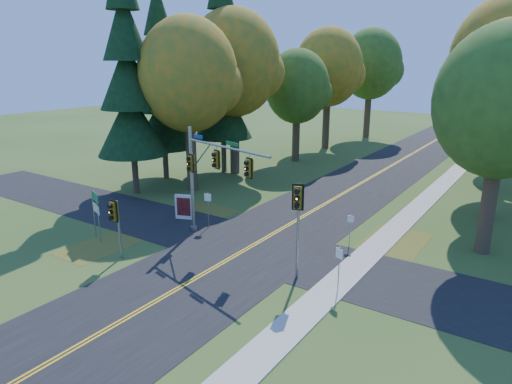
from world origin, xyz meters
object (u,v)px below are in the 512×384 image
Objects in this scene: info_kiosk at (184,207)px; route_sign_cluster at (96,206)px; traffic_mast at (208,171)px; east_signal_pole at (298,208)px.

route_sign_cluster is at bearing -128.82° from info_kiosk.
traffic_mast reaches higher than east_signal_pole.
east_signal_pole reaches higher than info_kiosk.
east_signal_pole is 11.85m from info_kiosk.
route_sign_cluster is at bearing -130.39° from traffic_mast.
traffic_mast reaches higher than route_sign_cluster.
route_sign_cluster is at bearing 170.73° from east_signal_pole.
east_signal_pole is 13.04m from route_sign_cluster.
east_signal_pole is at bearing 0.40° from traffic_mast.
east_signal_pole is (7.12, -1.82, -0.53)m from traffic_mast.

